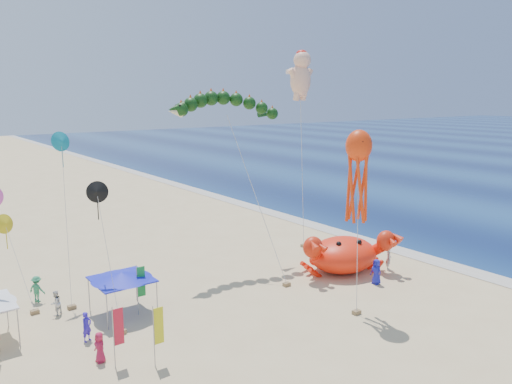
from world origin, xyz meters
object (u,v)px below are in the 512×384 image
Objects in this scene: crab_inflatable at (344,253)px; dragon_kite at (225,109)px; canopy_blue at (122,276)px; octopus_kite at (358,169)px; cherub_kite at (301,74)px.

dragon_kite reaches higher than crab_inflatable.
crab_inflatable is 2.03× the size of canopy_blue.
dragon_kite is at bearing 130.02° from crab_inflatable.
canopy_blue is (-12.11, 7.84, -6.44)m from octopus_kite.
dragon_kite reaches higher than octopus_kite.
dragon_kite is at bearing -171.60° from cherub_kite.
cherub_kite is at bearing 15.95° from canopy_blue.
cherub_kite is at bearing 71.31° from crab_inflatable.
dragon_kite is 1.18× the size of octopus_kite.
crab_inflatable is at bearing -10.07° from canopy_blue.
crab_inflatable is 9.93m from octopus_kite.
cherub_kite is (8.86, 1.31, 2.85)m from dragon_kite.
canopy_blue is (-10.48, -4.22, -9.82)m from dragon_kite.
crab_inflatable is 16.33m from cherub_kite.
dragon_kite is at bearing 97.68° from octopus_kite.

